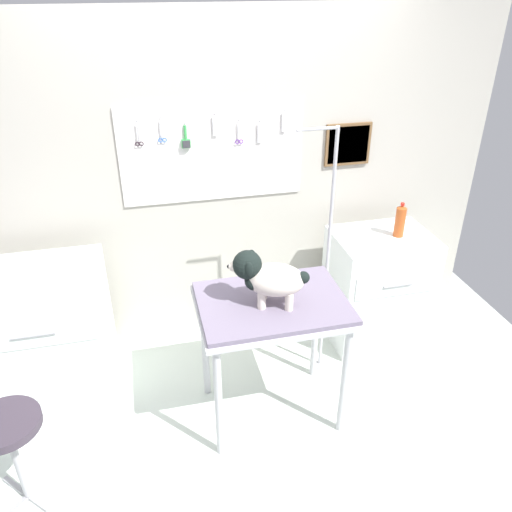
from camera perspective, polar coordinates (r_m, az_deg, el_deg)
ground at (r=3.26m, az=1.00°, el=-20.36°), size 4.40×4.00×0.04m
rear_wall_panel at (r=3.61m, az=-3.89°, el=7.99°), size 4.00×0.11×2.30m
grooming_table at (r=2.94m, az=1.84°, el=-6.56°), size 0.86×0.62×0.84m
grooming_arm at (r=3.29m, az=7.78°, el=-1.33°), size 0.30×0.11×1.71m
dog at (r=2.77m, az=1.27°, el=-2.36°), size 0.44×0.29×0.32m
counter_left at (r=3.55m, az=-22.43°, el=-7.90°), size 0.80×0.58×0.89m
cabinet_right at (r=3.86m, az=13.36°, el=-3.45°), size 0.68×0.54×0.85m
stool at (r=2.91m, az=-25.91°, el=-17.63°), size 0.34×0.34×0.57m
soda_bottle at (r=3.64m, az=15.80°, el=3.81°), size 0.07×0.07×0.25m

